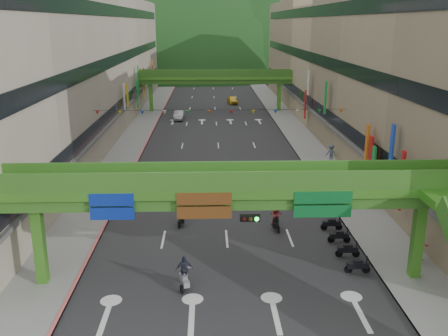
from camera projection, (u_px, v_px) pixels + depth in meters
The scene contains 22 objects.
road_slab at pixel (217, 129), 71.88m from camera, with size 18.00×140.00×0.02m, color #28282B.
sidewalk_left at pixel (140, 129), 71.52m from camera, with size 4.00×140.00×0.15m, color gray.
sidewalk_right at pixel (293, 128), 72.20m from camera, with size 4.00×140.00×0.15m, color gray.
curb_left at pixel (154, 129), 71.57m from camera, with size 0.20×140.00×0.18m, color #CC5959.
curb_right at pixel (280, 128), 72.13m from camera, with size 0.20×140.00×0.18m, color gray.
building_row_left at pixel (79, 63), 68.64m from camera, with size 12.80×95.00×19.00m.
building_row_right at pixel (352, 62), 69.81m from camera, with size 12.80×95.00×19.00m.
overpass_near at pixel (248, 202), 27.64m from camera, with size 28.00×12.27×7.10m.
overpass_far at pixel (215, 80), 84.75m from camera, with size 28.00×2.20×7.10m.
hill_left at pixel (169, 66), 176.94m from camera, with size 168.00×140.00×112.00m, color #1C4419.
hill_right at pixel (274, 61), 197.37m from camera, with size 208.00×176.00×128.00m, color #1C4419.
bunting_string at pixel (220, 112), 51.02m from camera, with size 26.00×0.36×0.47m.
scooter_rider_near at pixel (181, 213), 37.55m from camera, with size 0.74×1.58×2.06m.
scooter_rider_mid at pixel (276, 216), 36.65m from camera, with size 0.95×1.59×2.07m.
scooter_rider_left at pixel (184, 272), 28.51m from camera, with size 1.09×1.57×2.08m.
scooter_rider_far at pixel (221, 190), 42.82m from camera, with size 0.84×1.60×1.97m.
parked_scooter_row at pixel (343, 243), 33.60m from camera, with size 1.60×7.15×1.08m.
car_silver at pixel (179, 115), 78.64m from camera, with size 1.51×4.34×1.43m, color gray.
car_yellow at pixel (232, 100), 94.21m from camera, with size 1.70×4.22×1.44m, color yellow.
pedestrian_red at pixel (421, 249), 31.70m from camera, with size 0.92×0.72×1.89m, color #AF2B49.
pedestrian_dark at pixel (371, 198), 41.21m from camera, with size 0.97×0.40×1.66m, color black.
pedestrian_blue at pixel (331, 154), 54.59m from camera, with size 0.85×0.54×1.81m, color #3F5466.
Camera 1 is at (-1.24, -20.56, 14.78)m, focal length 40.00 mm.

